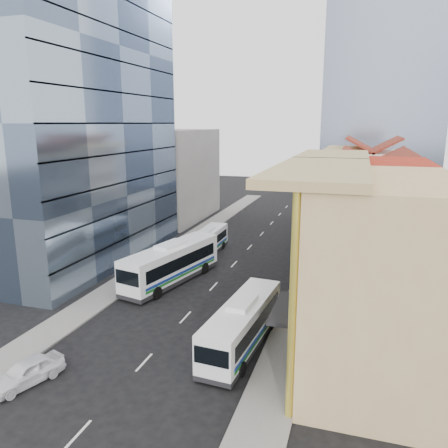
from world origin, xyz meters
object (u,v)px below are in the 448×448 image
(bus_left_near, at_px, (172,262))
(bus_left_far, at_px, (207,242))
(shophouse_tan, at_px, (379,276))
(office_tower, at_px, (73,123))
(bus_right, at_px, (242,323))
(sedan_left, at_px, (27,372))

(bus_left_near, relative_size, bus_left_far, 1.28)
(shophouse_tan, bearing_deg, office_tower, 155.70)
(bus_left_near, xyz_separation_m, bus_right, (9.73, -10.05, -0.27))
(shophouse_tan, bearing_deg, bus_left_far, 132.70)
(sedan_left, bearing_deg, bus_right, 55.89)
(bus_left_far, bearing_deg, bus_right, -64.02)
(shophouse_tan, height_order, bus_right, shophouse_tan)
(bus_left_near, xyz_separation_m, bus_left_far, (0.18, 9.61, -0.44))
(bus_left_near, relative_size, bus_right, 1.16)
(shophouse_tan, relative_size, sedan_left, 3.18)
(bus_left_near, distance_m, bus_left_far, 9.63)
(bus_left_near, distance_m, bus_right, 13.99)
(office_tower, xyz_separation_m, bus_left_near, (12.77, -4.05, -13.02))
(office_tower, xyz_separation_m, sedan_left, (11.50, -22.13, -14.25))
(shophouse_tan, distance_m, bus_left_near, 21.15)
(office_tower, bearing_deg, sedan_left, -62.54)
(office_tower, relative_size, bus_left_far, 3.11)
(shophouse_tan, xyz_separation_m, bus_right, (-8.50, -0.11, -4.29))
(office_tower, distance_m, bus_right, 29.70)
(bus_left_far, relative_size, bus_right, 0.90)
(bus_left_near, bearing_deg, shophouse_tan, -15.66)
(bus_right, xyz_separation_m, sedan_left, (-11.00, -8.02, -0.96))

